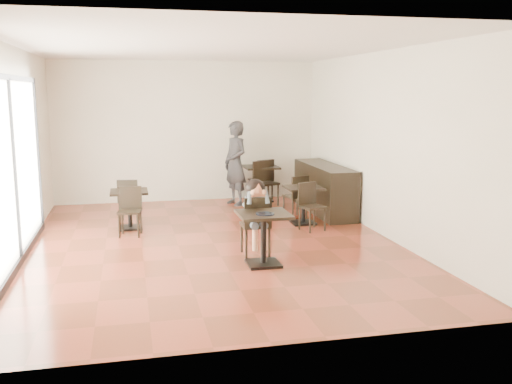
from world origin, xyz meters
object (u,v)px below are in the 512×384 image
object	(u,v)px
child	(255,218)
chair_back_a	(261,180)
cafe_table_mid	(303,205)
chair_left_a	(129,200)
cafe_table_back	(261,184)
child_table	(264,239)
chair_back_b	(266,184)
adult_patron	(235,163)
cafe_table_left	(130,210)
child_chair	(255,225)
chair_left_b	(130,212)
chair_mid_b	(312,207)
chair_mid_a	(295,196)

from	to	relation	value
child	chair_back_a	distance (m)	4.44
child	cafe_table_mid	world-z (taller)	child
chair_left_a	cafe_table_back	bearing A→B (deg)	-143.00
child_table	chair_back_b	bearing A→B (deg)	75.79
adult_patron	cafe_table_left	size ratio (longest dim) A/B	2.62
chair_left_a	chair_back_b	world-z (taller)	chair_back_b
child	adult_patron	xyz separation A→B (m)	(0.44, 4.02, 0.34)
child_chair	chair_back_b	bearing A→B (deg)	-106.18
child_chair	cafe_table_left	distance (m)	2.89
child_table	chair_left_b	xyz separation A→B (m)	(-1.89, 2.19, 0.04)
child_chair	chair_left_b	distance (m)	2.50
adult_patron	cafe_table_mid	distance (m)	2.40
chair_back_b	cafe_table_mid	bearing A→B (deg)	-103.86
cafe_table_back	chair_mid_b	xyz separation A→B (m)	(0.27, -2.98, 0.03)
chair_left_b	chair_back_a	bearing A→B (deg)	51.09
child_table	child	size ratio (longest dim) A/B	0.66
adult_patron	child	bearing A→B (deg)	-28.25
child_table	adult_patron	world-z (taller)	adult_patron
cafe_table_left	child_table	bearing A→B (deg)	-55.42
cafe_table_left	chair_mid_a	xyz separation A→B (m)	(3.25, 0.24, 0.08)
cafe_table_mid	child	bearing A→B (deg)	-126.03
adult_patron	cafe_table_back	bearing A→B (deg)	91.74
cafe_table_left	child	bearing A→B (deg)	-49.21
chair_mid_a	child_table	bearing A→B (deg)	47.76
child_table	cafe_table_left	world-z (taller)	child_table
child	chair_left_b	size ratio (longest dim) A/B	1.38
chair_mid_a	adult_patron	bearing A→B (deg)	-77.66
adult_patron	child_table	bearing A→B (deg)	-27.49
chair_back_b	child_chair	bearing A→B (deg)	-128.13
chair_mid_a	chair_back_a	distance (m)	1.90
adult_patron	chair_back_b	size ratio (longest dim) A/B	1.90
cafe_table_mid	chair_back_b	world-z (taller)	chair_back_b
child_chair	cafe_table_back	size ratio (longest dim) A/B	1.15
chair_left_b	cafe_table_left	bearing A→B (deg)	99.29
cafe_table_left	chair_left_b	bearing A→B (deg)	-90.00
chair_mid_a	chair_back_b	size ratio (longest dim) A/B	0.88
chair_back_a	cafe_table_left	bearing A→B (deg)	13.41
cafe_table_mid	chair_left_b	xyz separation A→B (m)	(-3.25, -0.24, 0.07)
child_table	chair_mid_a	xyz separation A→B (m)	(1.36, 2.97, 0.04)
chair_back_b	child	bearing A→B (deg)	-128.13
adult_patron	chair_mid_a	world-z (taller)	adult_patron
child_chair	chair_back_b	world-z (taller)	chair_back_b
cafe_table_back	chair_left_b	xyz separation A→B (m)	(-2.98, -2.67, 0.02)
cafe_table_left	chair_mid_a	size ratio (longest dim) A/B	0.82
chair_mid_a	child	bearing A→B (deg)	43.03
adult_patron	chair_left_b	world-z (taller)	adult_patron
chair_left_b	cafe_table_back	bearing A→B (deg)	51.09
cafe_table_mid	chair_mid_a	xyz separation A→B (m)	(-0.00, 0.55, 0.07)
chair_mid_b	cafe_table_left	bearing A→B (deg)	147.49
child_chair	chair_back_a	bearing A→B (deg)	-104.26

